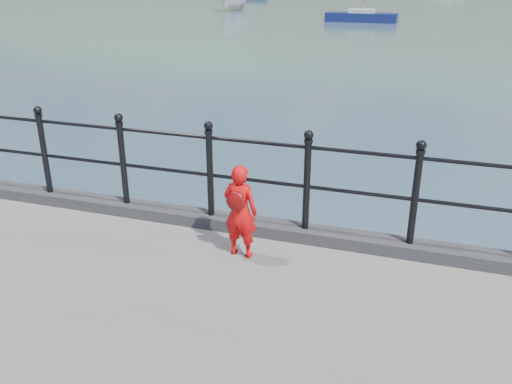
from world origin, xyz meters
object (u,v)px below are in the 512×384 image
(railing, at_px, (257,169))
(launch_white, at_px, (234,0))
(child, at_px, (240,211))
(sailboat_port, at_px, (361,18))

(railing, bearing_deg, launch_white, 110.73)
(child, xyz_separation_m, sailboat_port, (-4.38, 40.95, -1.21))
(child, distance_m, sailboat_port, 41.20)
(launch_white, bearing_deg, child, -65.46)
(railing, height_order, child, railing)
(railing, bearing_deg, sailboat_port, 96.19)
(sailboat_port, bearing_deg, child, -82.79)
(launch_white, xyz_separation_m, sailboat_port, (14.02, -8.25, -0.76))
(railing, distance_m, sailboat_port, 40.61)
(child, bearing_deg, launch_white, -64.81)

